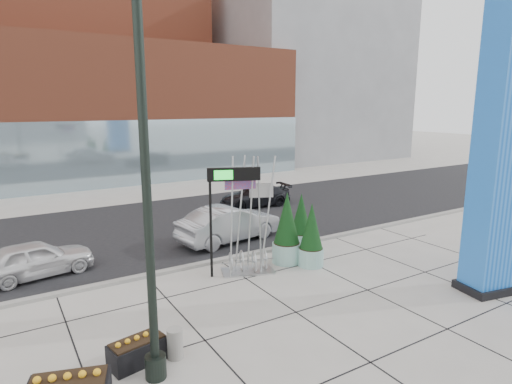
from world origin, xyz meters
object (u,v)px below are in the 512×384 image
lamp_post (148,226)px  public_art_sculpture (248,242)px  concrete_bollard (175,343)px  overhead_street_sign (227,182)px  car_silver_mid (229,224)px  car_white_west (36,259)px

lamp_post → public_art_sculpture: size_ratio=2.00×
lamp_post → public_art_sculpture: 7.08m
concrete_bollard → overhead_street_sign: (3.67, 4.12, 3.03)m
lamp_post → car_silver_mid: size_ratio=1.79×
public_art_sculpture → concrete_bollard: bearing=-118.6°
concrete_bollard → lamp_post: bearing=-142.3°
lamp_post → car_silver_mid: lamp_post is taller
concrete_bollard → car_white_west: bearing=108.1°
concrete_bollard → car_silver_mid: size_ratio=0.16×
lamp_post → overhead_street_sign: lamp_post is taller
public_art_sculpture → concrete_bollard: public_art_sculpture is taller
lamp_post → concrete_bollard: 3.32m
public_art_sculpture → car_silver_mid: public_art_sculpture is taller
lamp_post → public_art_sculpture: bearing=40.9°
public_art_sculpture → car_white_west: public_art_sculpture is taller
overhead_street_sign → lamp_post: bearing=-112.0°
lamp_post → car_white_west: bearing=102.5°
car_white_west → car_silver_mid: 7.91m
lamp_post → public_art_sculpture: lamp_post is taller
concrete_bollard → overhead_street_sign: size_ratio=0.19×
car_white_west → car_silver_mid: (7.91, 0.01, 0.14)m
public_art_sculpture → lamp_post: bearing=-119.1°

